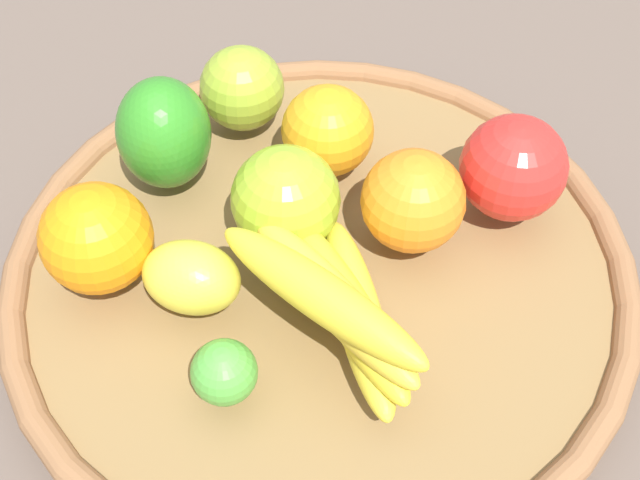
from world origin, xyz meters
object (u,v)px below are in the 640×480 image
Objects in this scene: lime_0 at (224,372)px; orange_2 at (96,238)px; apple_0 at (286,200)px; orange_0 at (413,201)px; orange_1 at (328,131)px; bell_pepper at (164,133)px; apple_1 at (244,88)px; apple_2 at (513,168)px; banana_bunch at (341,303)px; lemon_0 at (191,276)px.

orange_2 reaches higher than lime_0.
apple_0 is 0.09m from orange_0.
orange_1 is 0.81× the size of bell_pepper.
apple_1 is 0.87× the size of apple_2.
bell_pepper is at bearing 47.93° from orange_0.
apple_0 is 1.04× the size of orange_0.
orange_1 is 0.95× the size of orange_0.
orange_1 is 0.12m from bell_pepper.
banana_bunch is 0.20m from bell_pepper.
orange_0 is (0.06, -0.08, 0.00)m from banana_bunch.
lime_0 is at bearing 96.59° from banana_bunch.
lemon_0 is (-0.08, 0.14, -0.01)m from orange_1.
apple_2 is 0.25m from lemon_0.
bell_pepper reaches higher than orange_1.
apple_0 is 0.11m from bell_pepper.
lime_0 is (-0.11, 0.08, -0.02)m from apple_0.
apple_2 is (-0.17, -0.15, 0.01)m from apple_1.
apple_1 is 1.00× the size of lemon_0.
banana_bunch is at bearing -129.85° from lemon_0.
apple_2 is 0.08m from orange_0.
banana_bunch is 0.18m from apple_2.
lime_0 is 0.48× the size of bell_pepper.
lime_0 is 0.08m from lemon_0.
banana_bunch is at bearing -130.67° from orange_2.
orange_2 is (0.11, 0.13, 0.00)m from banana_bunch.
apple_2 is at bearing -70.35° from banana_bunch.
banana_bunch is 0.17m from orange_2.
orange_2 is 0.88× the size of bell_pepper.
bell_pepper is (0.20, -0.02, 0.02)m from lime_0.
apple_0 and apple_2 have the same top height.
orange_0 is 0.22m from orange_2.
orange_1 is at bearing -58.56° from lemon_0.
apple_1 is (0.24, -0.10, 0.01)m from lime_0.
orange_0 is at bearing -67.37° from lime_0.
lime_0 is at bearing 138.89° from orange_1.
orange_0 is at bearing -92.68° from lemon_0.
orange_2 is at bearing 48.08° from lemon_0.
apple_1 is 0.77× the size of bell_pepper.
banana_bunch is at bearing 176.14° from apple_1.
apple_1 is at bearing -31.24° from lemon_0.
orange_2 is at bearing 76.03° from orange_0.
apple_0 is 0.13m from apple_1.
apple_2 reaches higher than lemon_0.
apple_0 reaches higher than lemon_0.
lemon_0 is at bearing 87.89° from apple_2.
lime_0 is 0.20m from bell_pepper.
apple_2 is at bearing -100.48° from orange_2.
banana_bunch is 0.10m from orange_0.
apple_2 reaches higher than orange_2.
lemon_0 is (0.08, -0.00, 0.00)m from lime_0.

